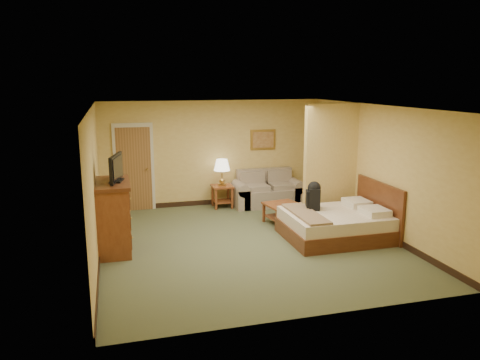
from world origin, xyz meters
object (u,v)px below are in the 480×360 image
object	(u,v)px
coffee_table	(283,209)
loveseat	(267,194)
bed	(338,224)
dresser	(113,216)

from	to	relation	value
coffee_table	loveseat	bearing A→B (deg)	83.14
loveseat	bed	size ratio (longest dim) A/B	0.89
coffee_table	dresser	size ratio (longest dim) A/B	0.62
loveseat	dresser	xyz separation A→B (m)	(-3.75, -2.34, 0.37)
coffee_table	bed	distance (m)	1.39
loveseat	bed	bearing A→B (deg)	-78.77
dresser	bed	size ratio (longest dim) A/B	0.66
coffee_table	dresser	bearing A→B (deg)	-168.22
bed	loveseat	bearing A→B (deg)	101.23
loveseat	dresser	size ratio (longest dim) A/B	1.34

